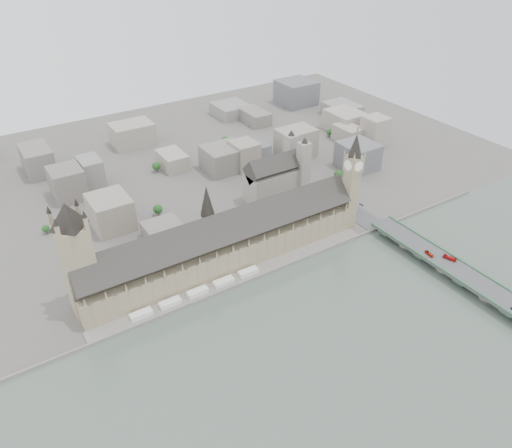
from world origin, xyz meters
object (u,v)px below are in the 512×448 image
palace_of_westminster (223,243)px  westminster_abbey (277,177)px  victoria_tower (76,254)px  car_approach (361,205)px  westminster_bridge (437,261)px  elizabeth_tower (352,175)px  red_bus_north (429,254)px  red_bus_south (450,258)px

palace_of_westminster → westminster_abbey: westminster_abbey is taller
victoria_tower → car_approach: bearing=-1.7°
westminster_abbey → car_approach: (54.92, -77.42, -14.05)m
westminster_bridge → westminster_abbey: size_ratio=4.78×
elizabeth_tower → westminster_abbey: elizabeth_tower is taller
victoria_tower → westminster_abbey: (232.92, 69.00, -30.12)m
palace_of_westminster → elizabeth_tower: bearing=-4.8°
car_approach → palace_of_westminster: bearing=172.3°
red_bus_north → red_bus_south: bearing=-47.4°
westminster_abbey → red_bus_south: 198.99m
westminster_bridge → red_bus_south: 11.58m
palace_of_westminster → westminster_bridge: (162.00, -107.20, -17.58)m
palace_of_westminster → westminster_abbey: size_ratio=3.90×
red_bus_south → car_approach: (-1.01, 113.09, -0.89)m
elizabeth_tower → palace_of_westminster: bearing=175.2°
red_bus_south → westminster_abbey: bearing=90.1°
red_bus_north → red_bus_south: size_ratio=0.80×
victoria_tower → westminster_bridge: 309.91m
westminster_abbey → palace_of_westminster: bearing=-145.8°
red_bus_north → car_approach: red_bus_north is taller
red_bus_north → westminster_abbey: bearing=112.1°
elizabeth_tower → red_bus_north: elizabeth_tower is taller
westminster_bridge → car_approach: bearing=87.9°
westminster_bridge → elizabeth_tower: bearing=104.1°
car_approach → red_bus_south: bearing=-96.4°
victoria_tower → westminster_abbey: victoria_tower is taller
car_approach → westminster_bridge: bearing=-99.0°
palace_of_westminster → red_bus_north: 186.65m
red_bus_north → elizabeth_tower: bearing=109.4°
victoria_tower → westminster_bridge: size_ratio=0.31×
elizabeth_tower → car_approach: (27.85, 9.58, -47.06)m
car_approach → red_bus_north: bearing=-102.2°
red_bus_north → car_approach: bearing=92.2°
red_bus_south → red_bus_north: bearing=108.8°
victoria_tower → car_approach: 291.34m
westminster_bridge → red_bus_north: size_ratio=33.85×
palace_of_westminster → victoria_tower: size_ratio=2.65×
red_bus_north → car_approach: 99.08m
red_bus_south → car_approach: bearing=74.2°
victoria_tower → red_bus_south: (288.85, -121.52, -43.28)m
elizabeth_tower → victoria_tower: 260.64m
westminster_abbey → elizabeth_tower: bearing=-72.7°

